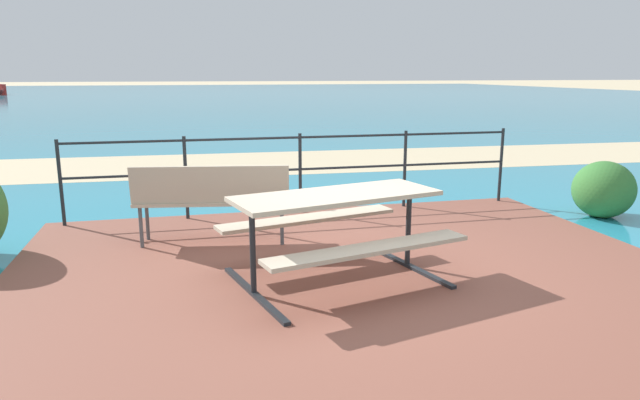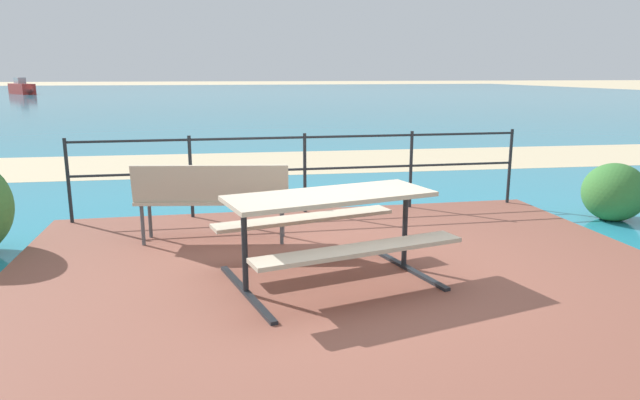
# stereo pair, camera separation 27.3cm
# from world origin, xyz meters

# --- Properties ---
(ground_plane) EXTENTS (240.00, 240.00, 0.00)m
(ground_plane) POSITION_xyz_m (0.00, 0.00, 0.00)
(ground_plane) COLOR beige
(patio_paving) EXTENTS (6.40, 5.20, 0.06)m
(patio_paving) POSITION_xyz_m (0.00, 0.00, 0.03)
(patio_paving) COLOR brown
(patio_paving) RESTS_ON ground
(sea_water) EXTENTS (90.00, 90.00, 0.01)m
(sea_water) POSITION_xyz_m (0.00, 40.00, 0.01)
(sea_water) COLOR teal
(sea_water) RESTS_ON ground
(beach_strip) EXTENTS (54.07, 4.91, 0.01)m
(beach_strip) POSITION_xyz_m (0.00, 7.14, 0.01)
(beach_strip) COLOR beige
(beach_strip) RESTS_ON ground
(picnic_table) EXTENTS (2.10, 1.77, 0.80)m
(picnic_table) POSITION_xyz_m (-0.20, -0.15, 0.66)
(picnic_table) COLOR #BCAD93
(picnic_table) RESTS_ON patio_paving
(park_bench) EXTENTS (1.70, 0.68, 0.88)m
(park_bench) POSITION_xyz_m (-1.22, 1.22, 0.60)
(park_bench) COLOR #BCAD93
(park_bench) RESTS_ON patio_paving
(railing_fence) EXTENTS (5.94, 0.04, 1.05)m
(railing_fence) POSITION_xyz_m (0.00, 2.44, 0.73)
(railing_fence) COLOR #1E2328
(railing_fence) RESTS_ON patio_paving
(shrub_right) EXTENTS (0.79, 0.79, 0.75)m
(shrub_right) POSITION_xyz_m (3.89, 1.45, 0.38)
(shrub_right) COLOR #387533
(shrub_right) RESTS_ON ground
(boat_near) EXTENTS (3.25, 4.33, 1.43)m
(boat_near) POSITION_xyz_m (-17.30, 50.24, 0.53)
(boat_near) COLOR red
(boat_near) RESTS_ON sea_water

